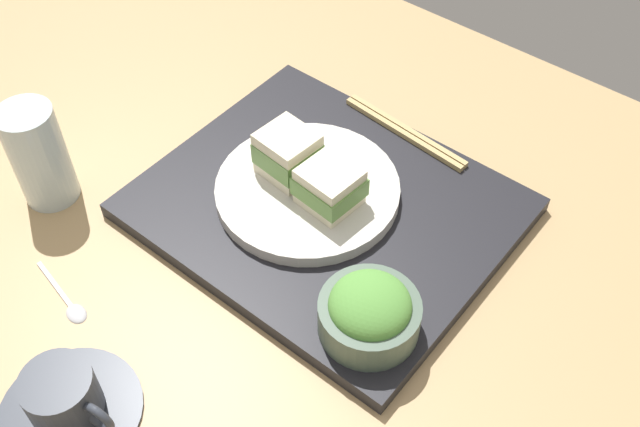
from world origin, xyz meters
The scene contains 10 objects.
ground_plane centered at (0.00, 0.00, -1.50)cm, with size 140.00×100.00×3.00cm, color tan.
serving_tray centered at (1.15, -7.37, 0.98)cm, with size 40.41×33.73×1.95cm, color black.
sandwich_plate centered at (3.55, -6.95, 2.74)cm, with size 21.57×21.57×1.58cm, color silver.
sandwich_near centered at (0.34, -6.56, 5.99)cm, with size 7.06×6.58×4.93cm.
sandwich_far centered at (6.76, -7.35, 6.38)cm, with size 6.65×6.41×5.71cm.
salad_bowl centered at (-12.90, 3.33, 4.74)cm, with size 10.32×10.32×6.18cm.
chopsticks_pair centered at (0.66, -22.78, 2.30)cm, with size 18.61×3.10×0.70cm.
coffee_cup centered at (4.15, 27.90, 2.48)cm, with size 13.84×13.84×6.21cm.
drinking_glass centered at (28.79, 10.88, 6.47)cm, with size 6.46×6.46×12.93cm, color silver.
teaspoon centered at (14.22, 20.07, 0.35)cm, with size 10.22×3.19×0.80cm.
Camera 1 is at (-35.08, 38.59, 66.63)cm, focal length 42.06 mm.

